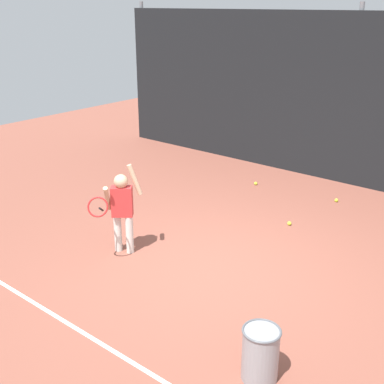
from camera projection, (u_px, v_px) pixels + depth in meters
name	position (u px, v px, depth m)	size (l,w,h in m)	color
ground_plane	(210.00, 266.00, 6.93)	(20.00, 20.00, 0.00)	brown
court_line_baseline	(95.00, 340.00, 5.41)	(9.00, 0.05, 0.00)	white
back_fence_windscreen	(350.00, 101.00, 9.58)	(11.54, 0.08, 3.32)	black
fence_post_0	(144.00, 73.00, 12.89)	(0.09, 0.09, 3.47)	slate
fence_post_1	(352.00, 97.00, 9.59)	(0.09, 0.09, 3.47)	slate
tennis_player	(121.00, 207.00, 7.07)	(0.47, 0.86, 1.35)	silver
ball_hopper	(260.00, 353.00, 4.78)	(0.38, 0.38, 0.56)	gray
tennis_ball_0	(256.00, 183.00, 9.98)	(0.07, 0.07, 0.07)	#CCE033
tennis_ball_1	(289.00, 223.00, 8.18)	(0.07, 0.07, 0.07)	#CCE033
tennis_ball_3	(336.00, 200.00, 9.14)	(0.07, 0.07, 0.07)	#CCE033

